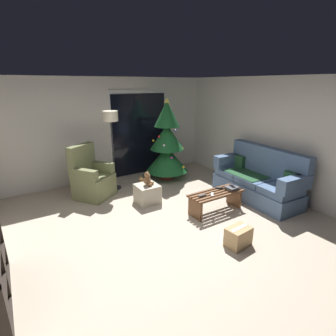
% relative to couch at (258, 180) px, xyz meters
% --- Properties ---
extents(ground_plane, '(7.00, 7.00, 0.00)m').
position_rel_couch_xyz_m(ground_plane, '(-2.32, -0.15, -0.40)').
color(ground_plane, '#B2A38E').
extents(wall_back, '(5.72, 0.12, 2.50)m').
position_rel_couch_xyz_m(wall_back, '(-2.32, 2.91, 0.85)').
color(wall_back, silver).
rests_on(wall_back, ground).
extents(wall_right, '(0.12, 6.00, 2.50)m').
position_rel_couch_xyz_m(wall_right, '(0.54, -0.15, 0.85)').
color(wall_right, silver).
rests_on(wall_right, ground).
extents(patio_door_frame, '(1.60, 0.02, 2.20)m').
position_rel_couch_xyz_m(patio_door_frame, '(-1.37, 2.83, 0.70)').
color(patio_door_frame, silver).
rests_on(patio_door_frame, ground).
extents(patio_door_glass, '(1.50, 0.02, 2.10)m').
position_rel_couch_xyz_m(patio_door_glass, '(-1.37, 2.82, 0.65)').
color(patio_door_glass, black).
rests_on(patio_door_glass, ground).
extents(couch, '(0.87, 1.97, 1.08)m').
position_rel_couch_xyz_m(couch, '(0.00, 0.00, 0.00)').
color(couch, slate).
rests_on(couch, ground).
extents(coffee_table, '(1.10, 0.40, 0.39)m').
position_rel_couch_xyz_m(coffee_table, '(-1.18, 0.00, -0.14)').
color(coffee_table, brown).
rests_on(coffee_table, ground).
extents(remote_graphite, '(0.16, 0.05, 0.02)m').
position_rel_couch_xyz_m(remote_graphite, '(-1.52, 0.01, 0.00)').
color(remote_graphite, '#333338').
rests_on(remote_graphite, coffee_table).
extents(remote_black, '(0.15, 0.13, 0.02)m').
position_rel_couch_xyz_m(remote_black, '(-1.01, 0.10, 0.00)').
color(remote_black, black).
rests_on(remote_black, coffee_table).
extents(remote_white, '(0.14, 0.15, 0.02)m').
position_rel_couch_xyz_m(remote_white, '(-1.34, -0.06, 0.00)').
color(remote_white, silver).
rests_on(remote_white, coffee_table).
extents(book_stack, '(0.25, 0.21, 0.06)m').
position_rel_couch_xyz_m(book_stack, '(-0.84, -0.06, 0.02)').
color(book_stack, '#4C4C51').
rests_on(book_stack, coffee_table).
extents(cell_phone, '(0.11, 0.16, 0.01)m').
position_rel_couch_xyz_m(cell_phone, '(-0.83, -0.05, 0.06)').
color(cell_phone, black).
rests_on(cell_phone, book_stack).
extents(christmas_tree, '(1.06, 1.06, 2.03)m').
position_rel_couch_xyz_m(christmas_tree, '(-1.01, 2.03, 0.50)').
color(christmas_tree, '#4C1E19').
rests_on(christmas_tree, ground).
extents(armchair, '(0.95, 0.95, 1.13)m').
position_rel_couch_xyz_m(armchair, '(-2.97, 1.94, 0.00)').
color(armchair, olive).
rests_on(armchair, ground).
extents(floor_lamp, '(0.32, 0.32, 1.78)m').
position_rel_couch_xyz_m(floor_lamp, '(-2.39, 2.12, 1.11)').
color(floor_lamp, '#2D2D30').
rests_on(floor_lamp, ground).
extents(ottoman, '(0.44, 0.44, 0.38)m').
position_rel_couch_xyz_m(ottoman, '(-2.11, 1.04, -0.21)').
color(ottoman, '#B2A893').
rests_on(ottoman, ground).
extents(teddy_bear_chestnut, '(0.21, 0.22, 0.29)m').
position_rel_couch_xyz_m(teddy_bear_chestnut, '(-2.10, 1.03, 0.11)').
color(teddy_bear_chestnut, brown).
rests_on(teddy_bear_chestnut, ottoman).
extents(teddy_bear_honey_by_tree, '(0.22, 0.21, 0.29)m').
position_rel_couch_xyz_m(teddy_bear_honey_by_tree, '(-1.85, 1.82, -0.28)').
color(teddy_bear_honey_by_tree, tan).
rests_on(teddy_bear_honey_by_tree, ground).
extents(cardboard_box_taped_mid_floor, '(0.40, 0.29, 0.30)m').
position_rel_couch_xyz_m(cardboard_box_taped_mid_floor, '(-1.65, -1.02, -0.25)').
color(cardboard_box_taped_mid_floor, tan).
rests_on(cardboard_box_taped_mid_floor, ground).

